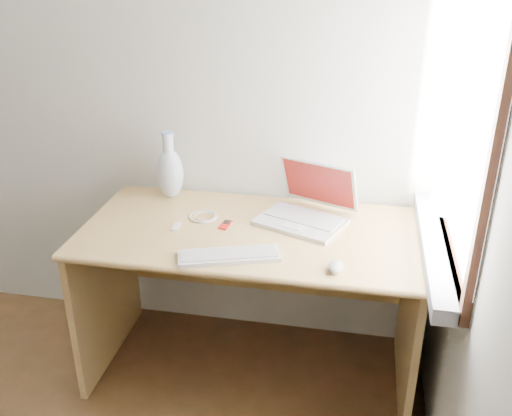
% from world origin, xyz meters
% --- Properties ---
extents(back_wall, '(3.50, 0.04, 2.60)m').
position_xyz_m(back_wall, '(0.00, 1.75, 1.30)').
color(back_wall, beige).
rests_on(back_wall, floor).
extents(window, '(0.11, 0.99, 1.10)m').
position_xyz_m(window, '(1.72, 1.30, 1.28)').
color(window, white).
rests_on(window, right_wall).
extents(desk, '(1.42, 0.71, 0.75)m').
position_xyz_m(desk, '(0.95, 1.46, 0.53)').
color(desk, tan).
rests_on(desk, floor).
extents(laptop, '(0.42, 0.41, 0.24)m').
position_xyz_m(laptop, '(1.15, 1.52, 0.80)').
color(laptop, silver).
rests_on(laptop, desk).
extents(external_keyboard, '(0.41, 0.23, 0.02)m').
position_xyz_m(external_keyboard, '(0.92, 1.13, 0.76)').
color(external_keyboard, white).
rests_on(external_keyboard, desk).
extents(mouse, '(0.06, 0.10, 0.03)m').
position_xyz_m(mouse, '(1.33, 1.11, 0.76)').
color(mouse, silver).
rests_on(mouse, desk).
extents(ipod, '(0.05, 0.09, 0.01)m').
position_xyz_m(ipod, '(0.84, 1.40, 0.75)').
color(ipod, '#B4140C').
rests_on(ipod, desk).
extents(cable_coil, '(0.14, 0.14, 0.01)m').
position_xyz_m(cable_coil, '(0.73, 1.45, 0.75)').
color(cable_coil, white).
rests_on(cable_coil, desk).
extents(remote, '(0.04, 0.08, 0.01)m').
position_xyz_m(remote, '(0.64, 1.34, 0.75)').
color(remote, white).
rests_on(remote, desk).
extents(vase, '(0.12, 0.12, 0.32)m').
position_xyz_m(vase, '(0.52, 1.64, 0.88)').
color(vase, silver).
rests_on(vase, desk).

